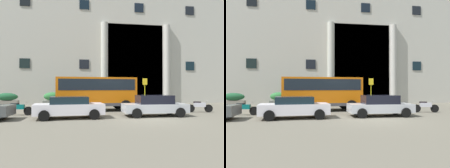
# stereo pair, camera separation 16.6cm
# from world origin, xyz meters

# --- Properties ---
(ground_plane) EXTENTS (80.00, 64.00, 0.12)m
(ground_plane) POSITION_xyz_m (0.00, 0.00, -0.06)
(ground_plane) COLOR #615C4F
(office_building_facade) EXTENTS (40.26, 9.65, 20.63)m
(office_building_facade) POSITION_xyz_m (0.01, 17.48, 10.31)
(office_building_facade) COLOR #ADAB9F
(office_building_facade) RESTS_ON ground_plane
(orange_minibus) EXTENTS (6.50, 3.08, 2.70)m
(orange_minibus) POSITION_xyz_m (-2.62, 5.50, 1.62)
(orange_minibus) COLOR orange
(orange_minibus) RESTS_ON ground_plane
(bus_stop_sign) EXTENTS (0.44, 0.08, 2.75)m
(bus_stop_sign) POSITION_xyz_m (2.18, 7.44, 1.69)
(bus_stop_sign) COLOR #A09F12
(bus_stop_sign) RESTS_ON ground_plane
(hedge_planter_east) EXTENTS (1.74, 0.93, 1.55)m
(hedge_planter_east) POSITION_xyz_m (-1.17, 10.21, 0.75)
(hedge_planter_east) COLOR gray
(hedge_planter_east) RESTS_ON ground_plane
(hedge_planter_entrance_right) EXTENTS (1.87, 0.94, 1.42)m
(hedge_planter_entrance_right) POSITION_xyz_m (-6.49, 10.78, 0.68)
(hedge_planter_entrance_right) COLOR slate
(hedge_planter_entrance_right) RESTS_ON ground_plane
(hedge_planter_far_east) EXTENTS (2.16, 0.84, 1.37)m
(hedge_planter_far_east) POSITION_xyz_m (-10.76, 10.31, 0.66)
(hedge_planter_far_east) COLOR slate
(hedge_planter_far_east) RESTS_ON ground_plane
(white_taxi_kerbside) EXTENTS (4.31, 2.29, 1.34)m
(white_taxi_kerbside) POSITION_xyz_m (-4.66, 1.11, 0.70)
(white_taxi_kerbside) COLOR silver
(white_taxi_kerbside) RESTS_ON ground_plane
(parked_estate_mid) EXTENTS (4.19, 2.05, 1.39)m
(parked_estate_mid) POSITION_xyz_m (0.90, 1.33, 0.71)
(parked_estate_mid) COLOR #B2B4BB
(parked_estate_mid) RESTS_ON ground_plane
(motorcycle_near_kerb) EXTENTS (2.07, 0.65, 0.89)m
(motorcycle_near_kerb) POSITION_xyz_m (-8.20, 3.26, 0.46)
(motorcycle_near_kerb) COLOR black
(motorcycle_near_kerb) RESTS_ON ground_plane
(scooter_by_planter) EXTENTS (1.92, 0.67, 0.89)m
(scooter_by_planter) POSITION_xyz_m (5.09, 3.03, 0.46)
(scooter_by_planter) COLOR black
(scooter_by_planter) RESTS_ON ground_plane
(motorcycle_far_end) EXTENTS (2.07, 0.58, 0.89)m
(motorcycle_far_end) POSITION_xyz_m (-5.56, 3.25, 0.46)
(motorcycle_far_end) COLOR black
(motorcycle_far_end) RESTS_ON ground_plane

